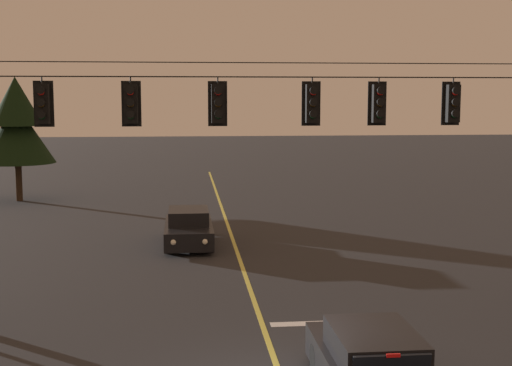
{
  "coord_description": "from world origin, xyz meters",
  "views": [
    {
      "loc": [
        -1.91,
        -12.98,
        5.68
      ],
      "look_at": [
        0.0,
        5.73,
        3.39
      ],
      "focal_mm": 49.9,
      "sensor_mm": 36.0,
      "label": 1
    }
  ],
  "objects": [
    {
      "name": "lane_centre_stripe",
      "position": [
        0.0,
        10.73,
        0.0
      ],
      "size": [
        0.14,
        60.0,
        0.01
      ],
      "primitive_type": "cube",
      "color": "#D1C64C",
      "rests_on": "ground"
    },
    {
      "name": "stop_bar_paint",
      "position": [
        1.9,
        4.13,
        0.0
      ],
      "size": [
        3.4,
        0.36,
        0.01
      ],
      "primitive_type": "cube",
      "color": "silver",
      "rests_on": "ground"
    },
    {
      "name": "signal_span_assembly",
      "position": [
        -0.0,
        4.73,
        3.93
      ],
      "size": [
        16.76,
        0.32,
        7.57
      ],
      "color": "#38281C",
      "rests_on": "ground"
    },
    {
      "name": "traffic_light_leftmost",
      "position": [
        -5.29,
        4.71,
        5.51
      ],
      "size": [
        0.48,
        0.41,
        1.22
      ],
      "color": "black"
    },
    {
      "name": "traffic_light_left_inner",
      "position": [
        -3.18,
        4.71,
        5.51
      ],
      "size": [
        0.48,
        0.41,
        1.22
      ],
      "color": "black"
    },
    {
      "name": "traffic_light_centre",
      "position": [
        -1.05,
        4.71,
        5.51
      ],
      "size": [
        0.48,
        0.41,
        1.22
      ],
      "color": "black"
    },
    {
      "name": "traffic_light_right_inner",
      "position": [
        1.31,
        4.71,
        5.51
      ],
      "size": [
        0.48,
        0.41,
        1.22
      ],
      "color": "black"
    },
    {
      "name": "traffic_light_rightmost",
      "position": [
        3.02,
        4.71,
        5.51
      ],
      "size": [
        0.48,
        0.41,
        1.22
      ],
      "color": "black"
    },
    {
      "name": "traffic_light_far_right",
      "position": [
        4.97,
        4.71,
        5.51
      ],
      "size": [
        0.48,
        0.41,
        1.22
      ],
      "color": "black"
    },
    {
      "name": "car_oncoming_lead",
      "position": [
        -1.76,
        14.03,
        0.65
      ],
      "size": [
        1.8,
        4.42,
        1.39
      ],
      "color": "black",
      "rests_on": "ground"
    },
    {
      "name": "tree_verge_far",
      "position": [
        -10.92,
        26.73,
        4.19
      ],
      "size": [
        4.07,
        4.07,
        6.76
      ],
      "color": "#332316",
      "rests_on": "ground"
    }
  ]
}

